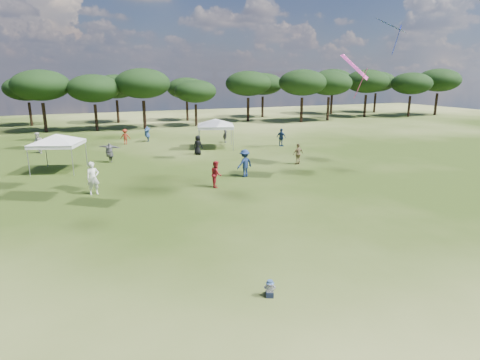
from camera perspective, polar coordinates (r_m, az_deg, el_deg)
name	(u,v)px	position (r m, az deg, el deg)	size (l,w,h in m)	color
ground	(300,329)	(11.81, 8.50, -20.25)	(140.00, 140.00, 0.00)	#324615
tree_line	(132,85)	(56.14, -15.11, 12.91)	(108.78, 17.63, 7.77)	black
tent_left	(56,136)	(31.29, -24.68, 5.75)	(5.95, 5.95, 3.00)	gray
tent_right	(216,120)	(37.95, -3.50, 8.51)	(6.31, 6.31, 3.06)	gray
toddler	(270,289)	(13.03, 4.27, -15.21)	(0.42, 0.46, 0.56)	#151C30
festival_crowd	(122,151)	(33.18, -16.49, 3.92)	(29.73, 20.71, 1.92)	maroon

